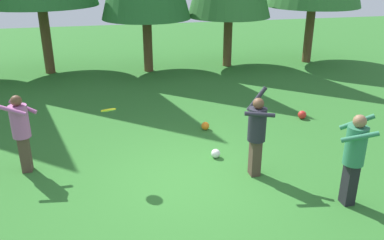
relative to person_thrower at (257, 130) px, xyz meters
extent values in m
plane|color=#2D6B28|center=(-1.26, 0.08, -0.94)|extent=(40.00, 40.00, 0.00)
cube|color=#4C382D|center=(0.00, 0.00, -0.57)|extent=(0.19, 0.22, 0.74)
cylinder|color=#23232D|center=(0.00, 0.00, 0.12)|extent=(0.34, 0.34, 0.64)
sphere|color=brown|center=(0.00, 0.00, 0.54)|extent=(0.21, 0.21, 0.21)
cylinder|color=#23232D|center=(-0.04, -0.20, 0.40)|extent=(0.55, 0.19, 0.12)
cylinder|color=#23232D|center=(0.04, 0.20, 0.55)|extent=(0.38, 0.16, 0.50)
cube|color=#4C382D|center=(-4.35, 1.13, -0.57)|extent=(0.19, 0.22, 0.74)
cylinder|color=#A85693|center=(-4.35, 1.13, 0.12)|extent=(0.34, 0.34, 0.64)
sphere|color=brown|center=(-4.35, 1.13, 0.54)|extent=(0.21, 0.21, 0.21)
cylinder|color=#A85693|center=(-4.28, 1.32, 0.35)|extent=(0.53, 0.24, 0.28)
cylinder|color=#A85693|center=(-4.41, 0.94, 0.42)|extent=(0.55, 0.25, 0.22)
cube|color=black|center=(1.20, -1.29, -0.55)|extent=(0.19, 0.22, 0.76)
cylinder|color=#2D7551|center=(1.20, -1.29, 0.16)|extent=(0.34, 0.34, 0.66)
sphere|color=#8C6647|center=(1.20, -1.29, 0.59)|extent=(0.22, 0.22, 0.22)
cylinder|color=#2D7551|center=(1.11, -1.47, 0.40)|extent=(0.54, 0.32, 0.25)
cylinder|color=#2D7551|center=(1.29, -1.11, 0.50)|extent=(0.52, 0.31, 0.33)
cylinder|color=yellow|center=(-2.68, 0.58, 0.42)|extent=(0.31, 0.30, 0.14)
sphere|color=white|center=(-0.54, 0.85, -0.84)|extent=(0.19, 0.19, 0.19)
sphere|color=orange|center=(-0.38, 2.36, -0.84)|extent=(0.20, 0.20, 0.20)
sphere|color=red|center=(2.30, 2.51, -0.83)|extent=(0.22, 0.22, 0.22)
cylinder|color=brown|center=(-1.06, 8.27, 0.83)|extent=(0.34, 0.34, 3.53)
cylinder|color=brown|center=(5.43, 8.32, 1.07)|extent=(0.34, 0.34, 4.02)
cylinder|color=brown|center=(-4.65, 8.82, 1.26)|extent=(0.35, 0.35, 4.39)
cylinder|color=brown|center=(2.06, 8.40, 0.80)|extent=(0.34, 0.34, 3.46)
camera|label=1|loc=(-2.70, -6.46, 2.98)|focal=37.52mm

